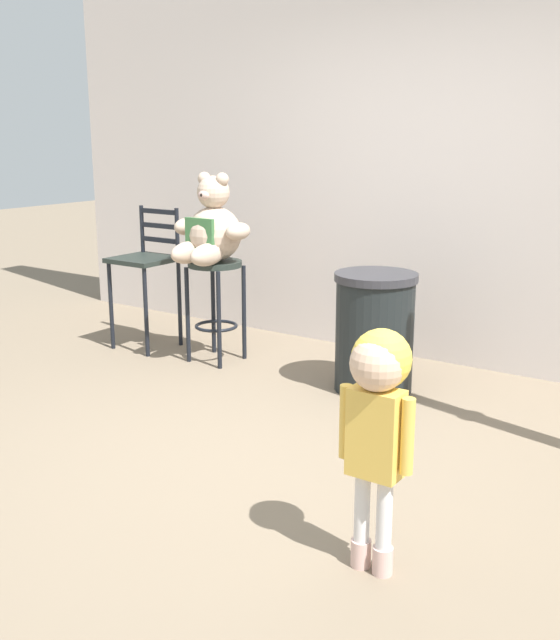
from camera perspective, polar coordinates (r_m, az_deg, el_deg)
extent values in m
plane|color=#796955|center=(3.95, -1.56, -10.54)|extent=(24.00, 24.00, 0.00)
cube|color=beige|center=(5.60, 12.73, 15.48)|extent=(7.02, 0.30, 3.63)
cylinder|color=#212A25|center=(5.44, -4.93, 4.25)|extent=(0.39, 0.39, 0.04)
cylinder|color=black|center=(5.50, -6.99, 0.37)|extent=(0.03, 0.03, 0.70)
cylinder|color=black|center=(5.32, -4.63, -0.05)|extent=(0.03, 0.03, 0.70)
cylinder|color=black|center=(5.72, -5.06, 0.94)|extent=(0.03, 0.03, 0.70)
cylinder|color=black|center=(5.54, -2.73, 0.56)|extent=(0.03, 0.03, 0.70)
torus|color=black|center=(5.54, -4.83, -0.45)|extent=(0.32, 0.32, 0.02)
sphere|color=tan|center=(5.41, -4.98, 6.49)|extent=(0.39, 0.39, 0.39)
cube|color=#36673A|center=(5.29, -6.09, 6.40)|extent=(0.24, 0.03, 0.23)
sphere|color=tan|center=(5.38, -5.05, 9.58)|extent=(0.23, 0.23, 0.23)
ellipsoid|color=tan|center=(5.30, -5.73, 9.35)|extent=(0.10, 0.07, 0.07)
sphere|color=black|center=(5.28, -5.92, 9.36)|extent=(0.03, 0.03, 0.03)
sphere|color=tan|center=(5.42, -5.74, 10.58)|extent=(0.09, 0.09, 0.09)
sphere|color=tan|center=(5.32, -4.39, 10.54)|extent=(0.09, 0.09, 0.09)
ellipsoid|color=tan|center=(5.53, -7.08, 7.02)|extent=(0.14, 0.22, 0.12)
ellipsoid|color=tan|center=(5.23, -3.19, 6.70)|extent=(0.14, 0.22, 0.12)
ellipsoid|color=tan|center=(5.34, -6.94, 5.08)|extent=(0.13, 0.33, 0.16)
ellipsoid|color=tan|center=(5.23, -5.50, 4.93)|extent=(0.13, 0.33, 0.16)
cylinder|color=beige|center=(3.09, 6.12, -17.06)|extent=(0.08, 0.08, 0.11)
cylinder|color=silver|center=(2.99, 6.22, -13.81)|extent=(0.06, 0.06, 0.29)
cylinder|color=beige|center=(3.05, 7.75, -17.53)|extent=(0.08, 0.08, 0.11)
cylinder|color=silver|center=(2.95, 7.88, -14.25)|extent=(0.06, 0.06, 0.29)
cube|color=#E7B94C|center=(2.84, 7.24, -8.46)|extent=(0.20, 0.11, 0.34)
cylinder|color=#E7B94C|center=(2.88, 4.99, -7.63)|extent=(0.05, 0.05, 0.29)
cylinder|color=#E7B94C|center=(2.78, 9.60, -8.66)|extent=(0.05, 0.05, 0.29)
sphere|color=#D8B293|center=(2.74, 7.41, -3.28)|extent=(0.21, 0.21, 0.21)
sphere|color=gold|center=(2.76, 7.66, -2.94)|extent=(0.22, 0.22, 0.22)
cylinder|color=black|center=(4.90, 7.13, -1.20)|extent=(0.50, 0.50, 0.72)
cylinder|color=#2D2D33|center=(4.81, 7.27, 3.24)|extent=(0.53, 0.53, 0.05)
cube|color=#212A25|center=(5.86, -10.26, 4.52)|extent=(0.44, 0.44, 0.03)
cylinder|color=black|center=(5.94, -12.64, 1.03)|extent=(0.03, 0.03, 0.68)
cylinder|color=black|center=(5.68, -10.08, 0.56)|extent=(0.03, 0.03, 0.68)
cylinder|color=black|center=(6.19, -10.14, 1.68)|extent=(0.03, 0.03, 0.68)
cylinder|color=black|center=(5.94, -7.59, 1.25)|extent=(0.03, 0.03, 0.68)
cylinder|color=black|center=(6.10, -10.37, 6.79)|extent=(0.03, 0.03, 0.37)
cylinder|color=black|center=(5.84, -7.77, 6.58)|extent=(0.03, 0.03, 0.37)
cube|color=black|center=(5.98, -9.07, 5.99)|extent=(0.37, 0.02, 0.04)
cube|color=black|center=(5.96, -9.11, 7.04)|extent=(0.37, 0.02, 0.04)
cube|color=black|center=(5.95, -9.15, 8.09)|extent=(0.37, 0.02, 0.04)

